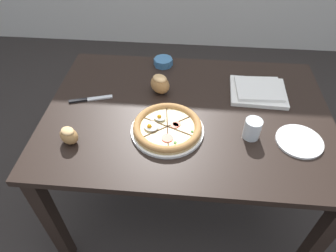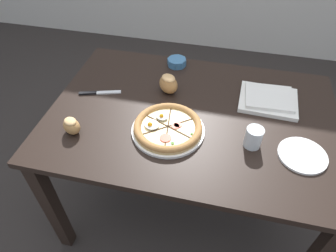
{
  "view_description": "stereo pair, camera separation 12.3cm",
  "coord_description": "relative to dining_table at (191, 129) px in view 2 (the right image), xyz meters",
  "views": [
    {
      "loc": [
        -0.0,
        -1.01,
        1.63
      ],
      "look_at": [
        -0.08,
        -0.13,
        0.76
      ],
      "focal_mm": 32.0,
      "sensor_mm": 36.0,
      "label": 1
    },
    {
      "loc": [
        0.12,
        -0.99,
        1.63
      ],
      "look_at": [
        -0.08,
        -0.13,
        0.76
      ],
      "focal_mm": 32.0,
      "sensor_mm": 36.0,
      "label": 2
    }
  ],
  "objects": [
    {
      "name": "ground_plane",
      "position": [
        0.0,
        0.0,
        -0.63
      ],
      "size": [
        12.0,
        12.0,
        0.0
      ],
      "primitive_type": "plane",
      "color": "#2D2826"
    },
    {
      "name": "dining_table",
      "position": [
        0.0,
        0.0,
        0.0
      ],
      "size": [
        1.28,
        0.88,
        0.73
      ],
      "color": "black",
      "rests_on": "ground_plane"
    },
    {
      "name": "pizza",
      "position": [
        -0.08,
        -0.13,
        0.12
      ],
      "size": [
        0.31,
        0.31,
        0.05
      ],
      "color": "white",
      "rests_on": "dining_table"
    },
    {
      "name": "ramekin_bowl",
      "position": [
        -0.15,
        0.36,
        0.12
      ],
      "size": [
        0.1,
        0.1,
        0.04
      ],
      "color": "teal",
      "rests_on": "dining_table"
    },
    {
      "name": "napkin_folded",
      "position": [
        0.33,
        0.16,
        0.12
      ],
      "size": [
        0.27,
        0.23,
        0.04
      ],
      "rotation": [
        0.0,
        0.0,
        -0.04
      ],
      "color": "silver",
      "rests_on": "dining_table"
    },
    {
      "name": "bread_piece_near",
      "position": [
        -0.14,
        0.13,
        0.15
      ],
      "size": [
        0.13,
        0.12,
        0.09
      ],
      "rotation": [
        0.0,
        0.0,
        2.46
      ],
      "color": "#A3703D",
      "rests_on": "dining_table"
    },
    {
      "name": "bread_piece_mid",
      "position": [
        -0.46,
        -0.23,
        0.14
      ],
      "size": [
        0.1,
        0.09,
        0.07
      ],
      "rotation": [
        0.0,
        0.0,
        2.64
      ],
      "color": "#B27F47",
      "rests_on": "dining_table"
    },
    {
      "name": "knife_main",
      "position": [
        -0.46,
        0.04,
        0.1
      ],
      "size": [
        0.2,
        0.08,
        0.01
      ],
      "rotation": [
        0.0,
        0.0,
        0.3
      ],
      "color": "silver",
      "rests_on": "dining_table"
    },
    {
      "name": "water_glass",
      "position": [
        0.26,
        -0.13,
        0.14
      ],
      "size": [
        0.07,
        0.07,
        0.09
      ],
      "color": "white",
      "rests_on": "dining_table"
    },
    {
      "name": "side_saucer",
      "position": [
        0.46,
        -0.15,
        0.1
      ],
      "size": [
        0.19,
        0.19,
        0.01
      ],
      "color": "white",
      "rests_on": "dining_table"
    }
  ]
}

